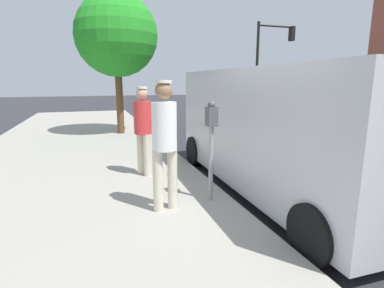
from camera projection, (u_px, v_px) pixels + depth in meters
name	position (u px, v px, depth m)	size (l,w,h in m)	color
ground_plane	(308.00, 212.00, 4.54)	(80.00, 80.00, 0.00)	#2D2D33
sidewalk_slab	(55.00, 248.00, 3.44)	(5.00, 32.00, 0.15)	#9E998E
parking_meter_near	(211.00, 134.00, 4.43)	(0.14, 0.18, 1.52)	gray
pedestrian_in_white	(164.00, 137.00, 4.09)	(0.36, 0.34, 1.81)	beige
pedestrian_in_red	(143.00, 125.00, 5.70)	(0.34, 0.34, 1.70)	beige
parked_van	(282.00, 127.00, 5.26)	(2.18, 5.23, 2.15)	#BCBCC1
traffic_light_corner	(270.00, 53.00, 17.20)	(2.48, 0.42, 5.20)	black
street_tree	(117.00, 36.00, 9.96)	(2.73, 2.73, 4.66)	brown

